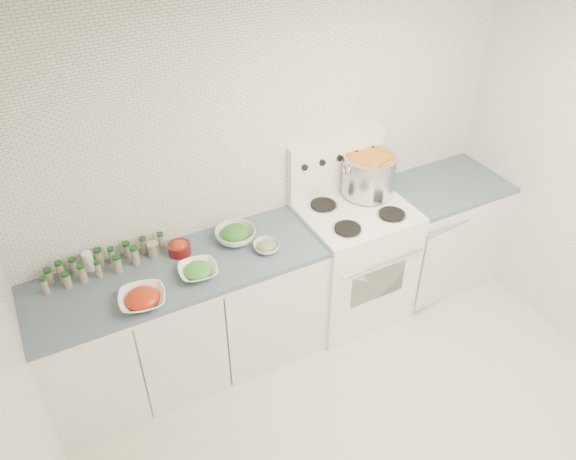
{
  "coord_description": "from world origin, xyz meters",
  "views": [
    {
      "loc": [
        -1.44,
        -1.45,
        3.16
      ],
      "look_at": [
        -0.08,
        1.14,
        0.98
      ],
      "focal_mm": 35.0,
      "sensor_mm": 36.0,
      "label": 1
    }
  ],
  "objects_px": {
    "bowl_tomato": "(142,299)",
    "bowl_snowpea": "(198,271)",
    "stove": "(352,258)",
    "stock_pot": "(369,173)"
  },
  "relations": [
    {
      "from": "stove",
      "to": "bowl_snowpea",
      "type": "distance_m",
      "value": 1.29
    },
    {
      "from": "stove",
      "to": "bowl_tomato",
      "type": "relative_size",
      "value": 4.35
    },
    {
      "from": "stove",
      "to": "bowl_tomato",
      "type": "bearing_deg",
      "value": -173.11
    },
    {
      "from": "bowl_tomato",
      "to": "stove",
      "type": "bearing_deg",
      "value": 6.89
    },
    {
      "from": "bowl_tomato",
      "to": "bowl_snowpea",
      "type": "distance_m",
      "value": 0.38
    },
    {
      "from": "stock_pot",
      "to": "bowl_snowpea",
      "type": "xyz_separation_m",
      "value": [
        -1.39,
        -0.25,
        -0.17
      ]
    },
    {
      "from": "stock_pot",
      "to": "stove",
      "type": "bearing_deg",
      "value": -142.45
    },
    {
      "from": "stove",
      "to": "bowl_tomato",
      "type": "xyz_separation_m",
      "value": [
        -1.58,
        -0.19,
        0.44
      ]
    },
    {
      "from": "stock_pot",
      "to": "bowl_snowpea",
      "type": "bearing_deg",
      "value": -169.95
    },
    {
      "from": "stove",
      "to": "bowl_tomato",
      "type": "height_order",
      "value": "stove"
    }
  ]
}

